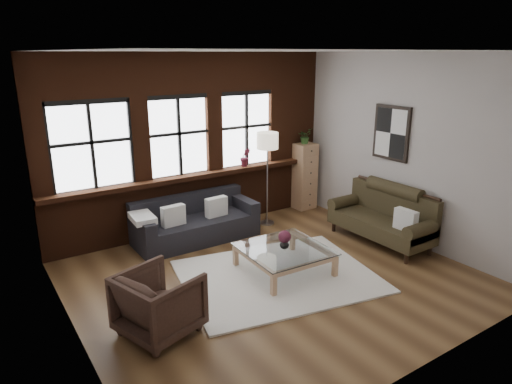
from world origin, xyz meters
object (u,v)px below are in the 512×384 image
vase (284,244)px  floor_lamp (267,176)px  dark_sofa (196,219)px  armchair (159,303)px  drawer_chest (304,176)px  coffee_table (284,260)px  vintage_settee (381,215)px

vase → floor_lamp: bearing=62.1°
dark_sofa → armchair: dark_sofa is taller
dark_sofa → vase: 1.93m
drawer_chest → armchair: bearing=-148.8°
coffee_table → drawer_chest: (2.16, 2.19, 0.50)m
vase → drawer_chest: bearing=45.4°
coffee_table → floor_lamp: size_ratio=0.62×
coffee_table → drawer_chest: bearing=45.4°
coffee_table → armchair: bearing=-168.8°
armchair → coffee_table: bearing=-96.3°
dark_sofa → vase: (0.54, -1.85, 0.07)m
vintage_settee → coffee_table: size_ratio=1.59×
armchair → vase: size_ratio=5.68×
armchair → vase: 2.20m
vase → floor_lamp: (0.96, 1.81, 0.50)m
coffee_table → floor_lamp: bearing=62.1°
drawer_chest → floor_lamp: size_ratio=0.72×
armchair → coffee_table: size_ratio=0.71×
vase → armchair: bearing=-168.8°
dark_sofa → drawer_chest: (2.70, 0.34, 0.30)m
dark_sofa → coffee_table: 1.94m
armchair → drawer_chest: (4.32, 2.62, 0.31)m
vintage_settee → drawer_chest: 2.22m
dark_sofa → coffee_table: size_ratio=1.80×
armchair → drawer_chest: 5.06m
vintage_settee → armchair: (-4.21, -0.41, -0.12)m
dark_sofa → armchair: 2.79m
vintage_settee → vase: vintage_settee is taller
armchair → vase: bearing=-96.3°
coffee_table → drawer_chest: 3.12m
vase → drawer_chest: 3.09m
dark_sofa → vase: dark_sofa is taller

